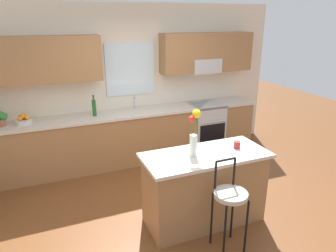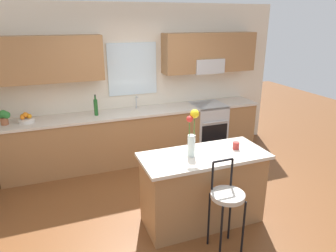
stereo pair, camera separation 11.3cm
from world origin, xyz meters
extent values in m
plane|color=brown|center=(0.00, 0.00, 0.00)|extent=(14.00, 14.00, 0.00)
cube|color=beige|center=(0.00, 2.06, 1.35)|extent=(5.60, 0.12, 2.70)
cube|color=#996B42|center=(-1.42, 1.83, 1.85)|extent=(1.76, 0.34, 0.70)
cube|color=#996B42|center=(1.42, 1.83, 1.85)|extent=(1.76, 0.34, 0.70)
cube|color=silver|center=(0.00, 1.99, 1.60)|extent=(0.87, 0.03, 0.90)
cube|color=#B7BABC|center=(1.36, 1.80, 1.62)|extent=(0.56, 0.36, 0.26)
cube|color=#996B42|center=(0.00, 1.70, 0.44)|extent=(4.50, 0.60, 0.88)
cube|color=beige|center=(0.00, 1.70, 0.90)|extent=(4.56, 0.64, 0.04)
cube|color=#B7BABC|center=(0.01, 1.70, 0.85)|extent=(0.54, 0.38, 0.11)
cylinder|color=#B7BABC|center=(0.01, 1.86, 1.03)|extent=(0.02, 0.02, 0.22)
cylinder|color=#B7BABC|center=(0.01, 1.80, 1.14)|extent=(0.02, 0.12, 0.02)
cube|color=#B7BABC|center=(1.36, 1.68, 0.46)|extent=(0.60, 0.60, 0.92)
cube|color=black|center=(1.36, 1.38, 0.40)|extent=(0.52, 0.02, 0.40)
cylinder|color=#B7BABC|center=(1.36, 1.35, 0.66)|extent=(0.50, 0.02, 0.02)
cube|color=#996B42|center=(0.24, -0.34, 0.44)|extent=(1.44, 0.60, 0.88)
cube|color=beige|center=(0.24, -0.34, 0.90)|extent=(1.52, 0.68, 0.04)
cylinder|color=black|center=(0.11, -1.04, 0.33)|extent=(0.02, 0.02, 0.66)
cylinder|color=black|center=(0.38, -1.04, 0.33)|extent=(0.02, 0.02, 0.66)
cylinder|color=black|center=(0.11, -0.77, 0.33)|extent=(0.02, 0.02, 0.66)
cylinder|color=black|center=(0.38, -0.77, 0.33)|extent=(0.02, 0.02, 0.66)
cylinder|color=#B2ADA3|center=(0.24, -0.90, 0.69)|extent=(0.36, 0.36, 0.05)
cylinder|color=black|center=(0.12, -0.77, 0.87)|extent=(0.02, 0.02, 0.32)
cylinder|color=black|center=(0.36, -0.77, 0.87)|extent=(0.02, 0.02, 0.32)
cylinder|color=black|center=(0.24, -0.77, 1.03)|extent=(0.23, 0.02, 0.02)
cylinder|color=silver|center=(0.08, -0.33, 1.05)|extent=(0.09, 0.09, 0.26)
cylinder|color=#3D722D|center=(0.11, -0.33, 1.22)|extent=(0.01, 0.01, 0.43)
sphere|color=yellow|center=(0.11, -0.33, 1.43)|extent=(0.10, 0.10, 0.10)
cylinder|color=#3D722D|center=(0.05, -0.33, 1.19)|extent=(0.01, 0.01, 0.38)
sphere|color=red|center=(0.05, -0.33, 1.38)|extent=(0.07, 0.07, 0.07)
cylinder|color=#A52D28|center=(0.68, -0.34, 0.97)|extent=(0.08, 0.08, 0.09)
cylinder|color=silver|center=(-1.79, 1.70, 0.95)|extent=(0.24, 0.24, 0.06)
sphere|color=orange|center=(-1.73, 1.70, 1.01)|extent=(0.07, 0.07, 0.07)
sphere|color=orange|center=(-1.77, 1.75, 1.01)|extent=(0.07, 0.07, 0.07)
sphere|color=orange|center=(-1.83, 1.73, 1.01)|extent=(0.07, 0.07, 0.07)
sphere|color=orange|center=(-1.83, 1.67, 1.01)|extent=(0.07, 0.07, 0.07)
sphere|color=orange|center=(-1.79, 1.70, 1.04)|extent=(0.08, 0.08, 0.08)
cylinder|color=#1E5923|center=(-0.72, 1.70, 1.05)|extent=(0.06, 0.06, 0.26)
cylinder|color=#1E5923|center=(-0.72, 1.70, 1.22)|extent=(0.03, 0.03, 0.07)
cylinder|color=black|center=(-0.72, 1.70, 1.26)|extent=(0.03, 0.03, 0.02)
cylinder|color=#9E5B3D|center=(-2.09, 1.70, 0.98)|extent=(0.11, 0.11, 0.11)
sphere|color=#2D7A33|center=(-2.09, 1.70, 1.09)|extent=(0.12, 0.12, 0.12)
sphere|color=#2D7A33|center=(-2.13, 1.71, 1.06)|extent=(0.09, 0.09, 0.09)
sphere|color=#2D7A33|center=(-2.05, 1.69, 1.07)|extent=(0.12, 0.12, 0.12)
camera|label=1|loc=(-1.45, -3.28, 2.45)|focal=33.12mm
camera|label=2|loc=(-1.35, -3.32, 2.45)|focal=33.12mm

